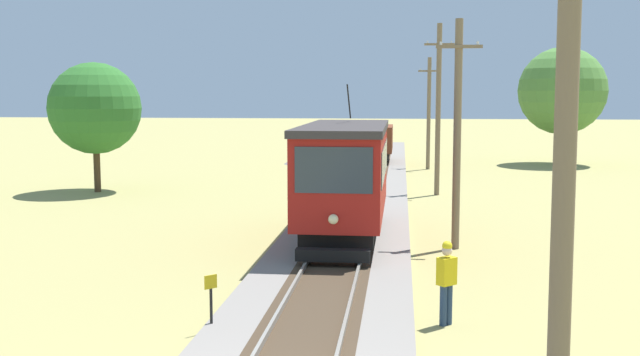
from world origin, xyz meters
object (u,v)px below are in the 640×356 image
(freight_car, at_px, (375,142))
(tree_left_near, at_px, (562,91))
(utility_pole_near_tram, at_px, (457,132))
(tree_right_near, at_px, (95,108))
(utility_pole_far, at_px, (429,112))
(trackside_signal_marker, at_px, (211,300))
(red_tram, at_px, (345,175))
(utility_pole_mid, at_px, (438,108))
(track_worker, at_px, (447,279))
(gravel_pile, at_px, (305,157))
(utility_pole_foreground, at_px, (564,187))

(freight_car, height_order, tree_left_near, tree_left_near)
(tree_left_near, bearing_deg, freight_car, -173.64)
(utility_pole_near_tram, distance_m, tree_right_near, 19.98)
(utility_pole_far, xyz_separation_m, trackside_signal_marker, (-5.49, -32.53, -2.95))
(red_tram, height_order, tree_right_near, tree_right_near)
(red_tram, height_order, freight_car, red_tram)
(utility_pole_mid, relative_size, track_worker, 4.51)
(utility_pole_far, height_order, tree_left_near, tree_left_near)
(gravel_pile, relative_size, tree_left_near, 0.36)
(utility_pole_mid, distance_m, track_worker, 20.00)
(red_tram, distance_m, utility_pole_foreground, 15.82)
(freight_car, xyz_separation_m, track_worker, (2.76, -34.38, -0.57))
(freight_car, distance_m, tree_right_near, 20.27)
(red_tram, bearing_deg, gravel_pile, 100.37)
(utility_pole_foreground, bearing_deg, tree_right_near, 122.29)
(red_tram, relative_size, utility_pole_mid, 1.06)
(utility_pole_far, distance_m, gravel_pile, 9.22)
(red_tram, xyz_separation_m, utility_pole_near_tram, (3.50, -0.51, 1.44))
(freight_car, distance_m, utility_pole_mid, 15.27)
(gravel_pile, bearing_deg, tree_left_near, 5.23)
(freight_car, bearing_deg, trackside_signal_marker, -93.22)
(utility_pole_far, relative_size, track_worker, 3.95)
(freight_car, xyz_separation_m, utility_pole_far, (3.50, -2.83, 2.06))
(utility_pole_mid, bearing_deg, gravel_pile, 119.67)
(tree_left_near, bearing_deg, tree_right_near, -146.72)
(freight_car, bearing_deg, utility_pole_mid, -76.56)
(freight_car, distance_m, gravel_pile, 4.87)
(utility_pole_foreground, distance_m, trackside_signal_marker, 8.78)
(gravel_pile, bearing_deg, red_tram, -79.63)
(tree_left_near, bearing_deg, red_tram, -114.46)
(utility_pole_foreground, xyz_separation_m, trackside_signal_marker, (-5.49, 6.08, -3.16))
(utility_pole_foreground, bearing_deg, utility_pole_mid, 90.00)
(freight_car, bearing_deg, gravel_pile, -177.78)
(freight_car, height_order, gravel_pile, freight_car)
(red_tram, relative_size, trackside_signal_marker, 7.24)
(utility_pole_near_tram, relative_size, gravel_pile, 2.46)
(utility_pole_mid, relative_size, tree_left_near, 1.02)
(freight_car, xyz_separation_m, gravel_pile, (-4.74, -0.18, -1.11))
(utility_pole_far, distance_m, tree_left_near, 10.05)
(utility_pole_foreground, bearing_deg, utility_pole_near_tram, 90.00)
(utility_pole_near_tram, xyz_separation_m, trackside_signal_marker, (-5.49, -8.75, -2.96))
(gravel_pile, distance_m, track_worker, 35.01)
(utility_pole_foreground, xyz_separation_m, gravel_pile, (-8.24, 41.26, -3.38))
(utility_pole_foreground, height_order, trackside_signal_marker, utility_pole_foreground)
(red_tram, relative_size, utility_pole_far, 1.21)
(utility_pole_foreground, height_order, tree_right_near, utility_pole_foreground)
(gravel_pile, bearing_deg, utility_pole_near_tram, -72.69)
(utility_pole_far, relative_size, gravel_pile, 2.46)
(gravel_pile, relative_size, tree_right_near, 0.46)
(freight_car, bearing_deg, track_worker, -85.42)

